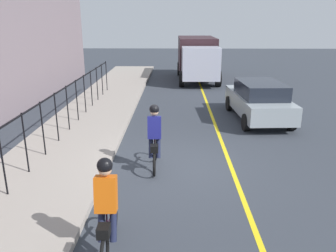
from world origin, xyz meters
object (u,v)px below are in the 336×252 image
patrol_sedan (259,100)px  box_truck_background (197,57)px  cyclist_lead (155,138)px  cyclist_follow (107,209)px

patrol_sedan → box_truck_background: (9.62, 1.93, 0.73)m
cyclist_lead → patrol_sedan: (4.91, -3.95, -0.09)m
cyclist_lead → box_truck_background: size_ratio=0.27×
cyclist_lead → cyclist_follow: size_ratio=1.00×
patrol_sedan → box_truck_background: bearing=8.0°
cyclist_follow → patrol_sedan: 9.67m
cyclist_lead → patrol_sedan: size_ratio=0.41×
cyclist_follow → cyclist_lead: bearing=-11.0°
cyclist_lead → cyclist_follow: (-3.63, 0.59, 0.00)m
cyclist_lead → cyclist_follow: 3.67m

